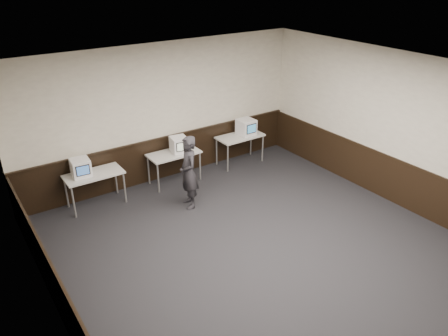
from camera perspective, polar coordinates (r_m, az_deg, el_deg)
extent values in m
plane|color=black|center=(7.95, 6.39, -11.79)|extent=(8.00, 8.00, 0.00)
plane|color=white|center=(6.51, 7.78, 11.11)|extent=(8.00, 8.00, 0.00)
plane|color=beige|center=(10.18, -7.90, 7.11)|extent=(7.00, 0.00, 7.00)
plane|color=beige|center=(5.73, -21.08, -10.51)|extent=(0.00, 8.00, 8.00)
plane|color=beige|center=(9.60, 23.11, 4.05)|extent=(0.00, 8.00, 8.00)
cube|color=black|center=(10.56, -7.49, 1.43)|extent=(6.98, 0.04, 1.00)
cube|color=black|center=(6.42, -19.28, -18.44)|extent=(0.04, 7.98, 1.00)
cube|color=black|center=(10.01, 21.96, -1.81)|extent=(0.04, 7.98, 1.00)
cube|color=black|center=(10.34, -7.61, 4.02)|extent=(6.98, 0.06, 0.04)
cube|color=beige|center=(9.52, -16.68, -0.81)|extent=(1.20, 0.60, 0.04)
cylinder|color=#999999|center=(9.36, -19.05, -4.27)|extent=(0.04, 0.04, 0.71)
cylinder|color=#999999|center=(9.63, -12.84, -2.54)|extent=(0.04, 0.04, 0.71)
cylinder|color=#999999|center=(9.79, -19.90, -3.02)|extent=(0.04, 0.04, 0.71)
cylinder|color=#999999|center=(10.05, -13.93, -1.40)|extent=(0.04, 0.04, 0.71)
cube|color=beige|center=(10.16, -6.58, 1.88)|extent=(1.20, 0.60, 0.04)
cylinder|color=#999999|center=(9.90, -8.58, -1.33)|extent=(0.04, 0.04, 0.71)
cylinder|color=#999999|center=(10.36, -3.14, 0.23)|extent=(0.04, 0.04, 0.71)
cylinder|color=#999999|center=(10.31, -9.82, -0.27)|extent=(0.04, 0.04, 0.71)
cylinder|color=#999999|center=(10.75, -4.53, 1.18)|extent=(0.04, 0.04, 0.71)
cube|color=beige|center=(11.09, 2.11, 4.15)|extent=(1.20, 0.60, 0.04)
cylinder|color=#999999|center=(10.75, 0.50, 1.27)|extent=(0.04, 0.04, 0.71)
cylinder|color=#999999|center=(11.36, 5.06, 2.57)|extent=(0.04, 0.04, 0.71)
cylinder|color=#999999|center=(11.13, -0.97, 2.16)|extent=(0.04, 0.04, 0.71)
cylinder|color=#999999|center=(11.72, 3.53, 3.37)|extent=(0.04, 0.04, 0.71)
cube|color=white|center=(9.42, -18.22, 0.05)|extent=(0.40, 0.42, 0.37)
cube|color=black|center=(9.23, -17.95, -0.31)|extent=(0.28, 0.04, 0.22)
cube|color=#3762A4|center=(9.22, -17.93, -0.33)|extent=(0.24, 0.02, 0.19)
cube|color=white|center=(10.13, -5.90, 3.08)|extent=(0.41, 0.43, 0.36)
cube|color=black|center=(9.95, -5.51, 2.79)|extent=(0.27, 0.05, 0.22)
cube|color=beige|center=(9.95, -5.49, 2.78)|extent=(0.23, 0.04, 0.18)
cube|color=white|center=(11.09, 2.91, 5.37)|extent=(0.42, 0.43, 0.40)
cube|color=black|center=(10.93, 3.61, 5.15)|extent=(0.30, 0.03, 0.24)
cube|color=teal|center=(10.93, 3.65, 5.13)|extent=(0.26, 0.01, 0.20)
imported|color=#242328|center=(9.09, -4.65, -0.58)|extent=(0.49, 0.64, 1.59)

